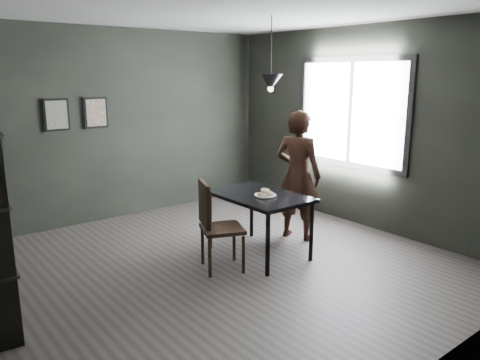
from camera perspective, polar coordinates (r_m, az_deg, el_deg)
ground at (r=5.43m, az=-2.60°, el=-10.43°), size 5.00×5.00×0.00m
back_wall at (r=7.21m, az=-14.56°, el=6.52°), size 5.00×0.10×2.80m
ceiling at (r=5.03m, az=-2.95°, el=20.30°), size 5.00×5.00×0.02m
window_assembly at (r=6.88m, az=13.29°, el=7.98°), size 0.04×1.96×1.56m
cafe_table at (r=5.56m, az=2.34°, el=-2.53°), size 0.80×1.20×0.75m
white_plate at (r=5.45m, az=3.09°, el=-1.94°), size 0.23×0.23×0.01m
donut_pile at (r=5.44m, az=3.09°, el=-1.55°), size 0.20×0.14×0.08m
woman at (r=6.14m, az=7.08°, el=0.56°), size 0.60×0.72×1.70m
wood_chair at (r=5.15m, az=-3.16°, el=-4.93°), size 0.57×0.57×1.01m
pendant_lamp at (r=5.60m, az=3.76°, el=11.86°), size 0.28×0.28×0.86m
framed_print_left at (r=6.84m, az=-21.47°, el=7.41°), size 0.34×0.04×0.44m
framed_print_right at (r=7.03m, az=-17.17°, el=7.85°), size 0.34×0.04×0.44m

